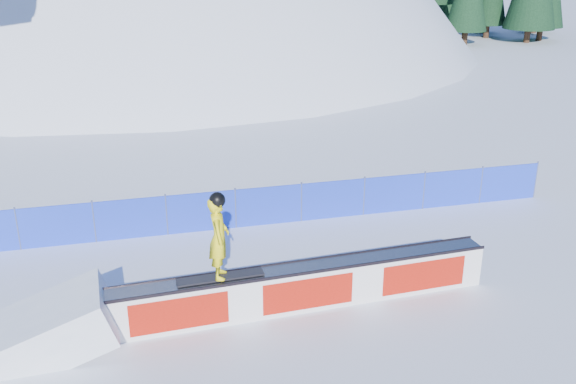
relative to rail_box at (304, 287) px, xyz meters
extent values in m
plane|color=white|center=(-1.76, 0.31, -0.53)|extent=(160.00, 160.00, 0.00)
sphere|color=silver|center=(-1.76, 42.31, -18.53)|extent=(64.00, 64.00, 64.00)
cylinder|color=#352115|center=(23.48, 42.70, 1.74)|extent=(0.50, 0.50, 1.40)
cylinder|color=#352115|center=(26.19, 41.34, 0.07)|extent=(0.50, 0.50, 1.40)
cylinder|color=#352115|center=(28.18, 37.30, 0.07)|extent=(0.50, 0.50, 1.40)
cylinder|color=#352115|center=(27.77, 46.05, 0.07)|extent=(0.50, 0.50, 1.40)
cylinder|color=#352115|center=(32.37, 36.32, 0.07)|extent=(0.50, 0.50, 1.40)
cylinder|color=#352115|center=(33.22, 41.17, 0.07)|extent=(0.50, 0.50, 1.40)
cylinder|color=#352115|center=(34.14, 38.51, 0.07)|extent=(0.50, 0.50, 1.40)
cube|color=blue|center=(-1.76, 4.81, 0.07)|extent=(22.00, 0.03, 1.20)
cylinder|color=#414C76|center=(-6.76, 4.81, 0.12)|extent=(0.05, 0.05, 1.30)
cylinder|color=#414C76|center=(-4.76, 4.81, 0.12)|extent=(0.05, 0.05, 1.30)
cylinder|color=#414C76|center=(-2.76, 4.81, 0.12)|extent=(0.05, 0.05, 1.30)
cylinder|color=#414C76|center=(-0.76, 4.81, 0.12)|extent=(0.05, 0.05, 1.30)
cylinder|color=#414C76|center=(1.24, 4.81, 0.12)|extent=(0.05, 0.05, 1.30)
cylinder|color=#414C76|center=(3.24, 4.81, 0.12)|extent=(0.05, 0.05, 1.30)
cylinder|color=#414C76|center=(5.24, 4.81, 0.12)|extent=(0.05, 0.05, 1.30)
cylinder|color=#414C76|center=(7.24, 4.81, 0.12)|extent=(0.05, 0.05, 1.30)
cylinder|color=#414C76|center=(9.24, 4.81, 0.12)|extent=(0.05, 0.05, 1.30)
cube|color=white|center=(0.00, 0.00, -0.03)|extent=(8.92, 0.99, 1.00)
cube|color=gray|center=(0.00, 0.00, 0.50)|extent=(8.83, 1.01, 0.04)
cube|color=black|center=(0.01, -0.29, 0.51)|extent=(8.89, 0.47, 0.07)
cube|color=black|center=(-0.01, 0.29, 0.51)|extent=(8.89, 0.47, 0.07)
cube|color=red|center=(0.01, -0.29, -0.03)|extent=(8.45, 0.44, 0.75)
cube|color=red|center=(-0.01, 0.29, -0.03)|extent=(8.45, 0.44, 0.75)
cube|color=black|center=(-1.93, -0.09, 0.56)|extent=(1.92, 0.44, 0.04)
imported|color=yellow|center=(-1.93, -0.09, 1.50)|extent=(0.56, 0.74, 1.84)
sphere|color=black|center=(-1.93, -0.09, 2.36)|extent=(0.34, 0.34, 0.34)
camera|label=1|loc=(-3.53, -12.41, 7.27)|focal=40.00mm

